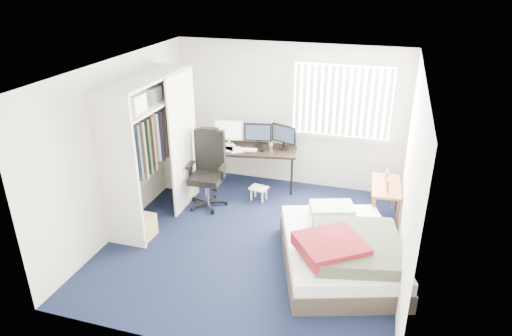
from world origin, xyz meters
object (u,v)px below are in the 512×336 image
object	(u,v)px
bed	(341,251)
desk	(255,146)
office_chair	(208,177)
nightstand	(386,189)

from	to	relation	value
bed	desk	bearing A→B (deg)	131.35
office_chair	nightstand	xyz separation A→B (m)	(2.79, 0.31, 0.03)
desk	nightstand	size ratio (longest dim) A/B	1.77
desk	bed	bearing A→B (deg)	-48.65
desk	office_chair	xyz separation A→B (m)	(-0.53, -0.87, -0.27)
nightstand	office_chair	bearing A→B (deg)	-173.70
nightstand	desk	bearing A→B (deg)	166.09
office_chair	bed	distance (m)	2.60
nightstand	bed	bearing A→B (deg)	-107.89
bed	office_chair	bearing A→B (deg)	153.33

